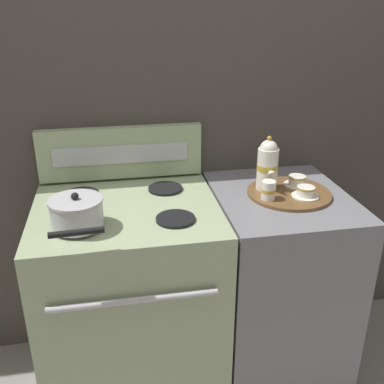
% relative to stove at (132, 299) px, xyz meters
% --- Properties ---
extents(ground_plane, '(6.00, 6.00, 0.00)m').
position_rel_stove_xyz_m(ground_plane, '(0.29, 0.00, -0.46)').
color(ground_plane, gray).
extents(wall_back, '(6.00, 0.05, 2.20)m').
position_rel_stove_xyz_m(wall_back, '(0.29, 0.36, 0.64)').
color(wall_back, '#423D38').
rests_on(wall_back, ground).
extents(stove, '(0.76, 0.70, 0.92)m').
position_rel_stove_xyz_m(stove, '(0.00, 0.00, 0.00)').
color(stove, '#9EAD84').
rests_on(stove, ground).
extents(control_panel, '(0.74, 0.05, 0.24)m').
position_rel_stove_xyz_m(control_panel, '(0.00, 0.31, 0.58)').
color(control_panel, '#9EAD84').
rests_on(control_panel, stove).
extents(side_counter, '(0.57, 0.67, 0.91)m').
position_rel_stove_xyz_m(side_counter, '(0.67, 0.00, -0.00)').
color(side_counter, slate).
rests_on(side_counter, ground).
extents(saucepan, '(0.20, 0.30, 0.13)m').
position_rel_stove_xyz_m(saucepan, '(-0.18, -0.15, 0.52)').
color(saucepan, '#B7B7BC').
rests_on(saucepan, stove).
extents(serving_tray, '(0.36, 0.36, 0.01)m').
position_rel_stove_xyz_m(serving_tray, '(0.70, -0.00, 0.46)').
color(serving_tray, brown).
rests_on(serving_tray, side_counter).
extents(teapot, '(0.09, 0.15, 0.24)m').
position_rel_stove_xyz_m(teapot, '(0.61, 0.05, 0.58)').
color(teapot, white).
rests_on(teapot, serving_tray).
extents(teacup_left, '(0.11, 0.11, 0.04)m').
position_rel_stove_xyz_m(teacup_left, '(0.75, -0.06, 0.49)').
color(teacup_left, white).
rests_on(teacup_left, serving_tray).
extents(teacup_right, '(0.11, 0.11, 0.04)m').
position_rel_stove_xyz_m(teacup_right, '(0.76, 0.06, 0.49)').
color(teacup_right, white).
rests_on(teacup_right, serving_tray).
extents(creamer_jug, '(0.06, 0.06, 0.08)m').
position_rel_stove_xyz_m(creamer_jug, '(0.58, -0.06, 0.51)').
color(creamer_jug, white).
rests_on(creamer_jug, serving_tray).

